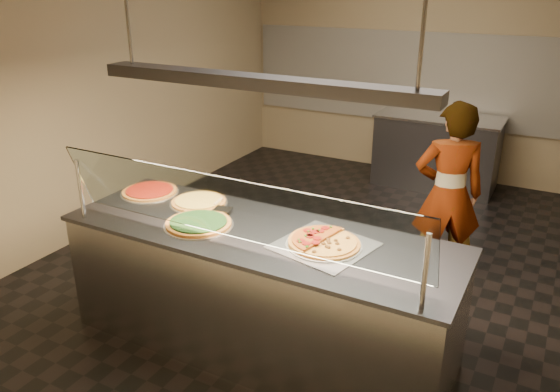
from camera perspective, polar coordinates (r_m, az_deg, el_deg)
The scene contains 17 objects.
ground at distance 5.35m, azimuth 5.28°, elevation -6.78°, with size 5.00×6.00×0.02m, color black.
wall_back at distance 7.65m, azimuth 14.95°, elevation 13.27°, with size 5.00×0.02×3.00m, color #92805E.
wall_front at distance 2.47m, azimuth -22.49°, elevation -5.02°, with size 5.00×0.02×3.00m, color #92805E.
wall_left at distance 6.21m, azimuth -16.40°, elevation 11.28°, with size 0.02×6.00×3.00m, color #92805E.
tile_band at distance 7.65m, azimuth 14.75°, elevation 11.77°, with size 4.90×0.02×1.20m, color silver.
serving_counter at distance 3.97m, azimuth -2.17°, elevation -9.78°, with size 2.80×0.94×0.93m.
sneeze_guard at distance 3.36m, azimuth -5.31°, elevation -1.38°, with size 2.56×0.18×0.54m.
perforated_tray at distance 3.56m, azimuth 4.62°, elevation -5.10°, with size 0.67×0.67×0.01m.
half_pizza_pepperoni at distance 3.59m, azimuth 3.01°, elevation -4.33°, with size 0.33×0.50×0.05m.
half_pizza_sausage at distance 3.51m, azimuth 6.27°, elevation -5.19°, with size 0.33×0.50×0.04m.
pizza_spinach at distance 3.88m, azimuth -8.48°, elevation -2.80°, with size 0.49×0.49×0.03m.
pizza_cheese at distance 4.25m, azimuth -8.45°, elevation -0.54°, with size 0.45×0.45×0.03m.
pizza_tomato at distance 4.53m, azimuth -13.41°, elevation 0.53°, with size 0.46×0.46×0.03m.
pizza_spatula at distance 4.14m, azimuth -6.24°, elevation -0.85°, with size 0.20×0.23×0.02m.
prep_table at distance 7.35m, azimuth 16.03°, elevation 4.54°, with size 1.54×0.74×0.93m.
worker at distance 4.90m, azimuth 17.16°, elevation 0.14°, with size 0.60×0.39×1.63m, color black.
heat_lamp_housing at distance 3.43m, azimuth -2.53°, elevation 11.82°, with size 2.30×0.18×0.08m, color #414147.
Camera 1 is at (1.79, -4.35, 2.55)m, focal length 35.00 mm.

